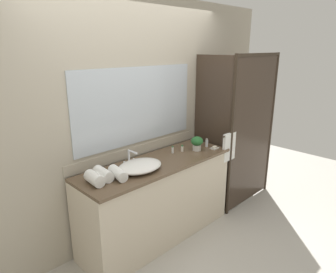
% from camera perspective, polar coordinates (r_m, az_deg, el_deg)
% --- Properties ---
extents(ground_plane, '(8.00, 8.00, 0.00)m').
position_cam_1_polar(ground_plane, '(3.60, -1.79, -18.35)').
color(ground_plane, '#B7B2A8').
extents(wall_back_with_mirror, '(4.40, 0.06, 2.60)m').
position_cam_1_polar(wall_back_with_mirror, '(3.30, -6.08, 3.25)').
color(wall_back_with_mirror, '#B2A893').
rests_on(wall_back_with_mirror, ground_plane).
extents(vanity_cabinet, '(1.80, 0.58, 0.90)m').
position_cam_1_polar(vanity_cabinet, '(3.36, -1.98, -11.98)').
color(vanity_cabinet, beige).
rests_on(vanity_cabinet, ground_plane).
extents(shower_enclosure, '(1.20, 0.59, 2.00)m').
position_cam_1_polar(shower_enclosure, '(3.96, 13.60, 0.96)').
color(shower_enclosure, '#2D2319').
rests_on(shower_enclosure, ground_plane).
extents(sink_basin, '(0.47, 0.35, 0.09)m').
position_cam_1_polar(sink_basin, '(2.96, -5.39, -5.63)').
color(sink_basin, white).
rests_on(sink_basin, vanity_cabinet).
extents(faucet, '(0.17, 0.15, 0.17)m').
position_cam_1_polar(faucet, '(3.07, -7.33, -4.53)').
color(faucet, silver).
rests_on(faucet, vanity_cabinet).
extents(potted_plant, '(0.14, 0.14, 0.17)m').
position_cam_1_polar(potted_plant, '(3.50, 5.55, -1.15)').
color(potted_plant, beige).
rests_on(potted_plant, vanity_cabinet).
extents(soap_dish, '(0.10, 0.07, 0.04)m').
position_cam_1_polar(soap_dish, '(3.61, 8.88, -2.09)').
color(soap_dish, silver).
rests_on(soap_dish, vanity_cabinet).
extents(amenity_bottle_conditioner, '(0.03, 0.03, 0.08)m').
position_cam_1_polar(amenity_bottle_conditioner, '(3.47, 2.72, -2.29)').
color(amenity_bottle_conditioner, silver).
rests_on(amenity_bottle_conditioner, vanity_cabinet).
extents(amenity_bottle_lotion, '(0.02, 0.02, 0.08)m').
position_cam_1_polar(amenity_bottle_lotion, '(3.41, 0.89, -2.54)').
color(amenity_bottle_lotion, white).
rests_on(amenity_bottle_lotion, vanity_cabinet).
extents(amenity_bottle_body_wash, '(0.03, 0.03, 0.10)m').
position_cam_1_polar(amenity_bottle_body_wash, '(3.66, 7.41, -1.22)').
color(amenity_bottle_body_wash, silver).
rests_on(amenity_bottle_body_wash, vanity_cabinet).
extents(rolled_towel_near_edge, '(0.12, 0.21, 0.11)m').
position_cam_1_polar(rolled_towel_near_edge, '(2.73, -13.81, -7.82)').
color(rolled_towel_near_edge, white).
rests_on(rolled_towel_near_edge, vanity_cabinet).
extents(rolled_towel_middle, '(0.12, 0.23, 0.11)m').
position_cam_1_polar(rolled_towel_middle, '(2.81, -12.28, -7.02)').
color(rolled_towel_middle, white).
rests_on(rolled_towel_middle, vanity_cabinet).
extents(rolled_towel_far_edge, '(0.14, 0.25, 0.10)m').
position_cam_1_polar(rolled_towel_far_edge, '(2.81, -9.57, -6.95)').
color(rolled_towel_far_edge, white).
rests_on(rolled_towel_far_edge, vanity_cabinet).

